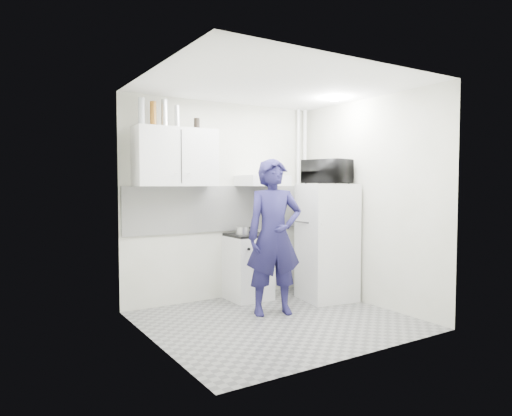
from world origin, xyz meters
TOP-DOWN VIEW (x-y plane):
  - floor at (0.00, 0.00)m, footprint 2.80×2.80m
  - ceiling at (0.00, 0.00)m, footprint 2.80×2.80m
  - wall_back at (0.00, 1.25)m, footprint 2.80×0.00m
  - wall_left at (-1.40, 0.00)m, footprint 0.00×2.60m
  - wall_right at (1.40, 0.00)m, footprint 0.00×2.60m
  - person at (0.13, 0.25)m, footprint 0.76×0.61m
  - stove at (0.22, 1.00)m, footprint 0.52×0.52m
  - fridge at (1.10, 0.44)m, footprint 0.73×0.73m
  - stove_top at (0.22, 1.00)m, footprint 0.50×0.50m
  - saucepan at (0.14, 1.01)m, footprint 0.17×0.17m
  - microwave at (1.10, 0.44)m, footprint 0.66×0.53m
  - bottle_a at (-1.16, 1.07)m, footprint 0.07×0.07m
  - bottle_b at (-1.02, 1.07)m, footprint 0.08×0.08m
  - bottle_c at (-0.89, 1.07)m, footprint 0.08×0.08m
  - bottle_d at (-0.73, 1.07)m, footprint 0.06×0.06m
  - canister_b at (-0.47, 1.07)m, footprint 0.07×0.07m
  - upper_cabinet at (-0.75, 1.07)m, footprint 1.00×0.35m
  - range_hood at (0.45, 1.00)m, footprint 0.60×0.50m
  - backsplash at (0.00, 1.24)m, footprint 2.74×0.03m
  - pipe_a at (1.30, 1.17)m, footprint 0.05×0.05m
  - pipe_b at (1.18, 1.17)m, footprint 0.04×0.04m
  - ceiling_spot_fixture at (1.00, 0.20)m, footprint 0.10×0.10m

SIDE VIEW (x-z plane):
  - floor at x=0.00m, z-range 0.00..0.00m
  - stove at x=0.22m, z-range 0.00..0.84m
  - fridge at x=1.10m, z-range 0.00..1.53m
  - stove_top at x=0.22m, z-range 0.84..0.87m
  - person at x=0.13m, z-range 0.00..1.82m
  - saucepan at x=0.14m, z-range 0.87..0.96m
  - backsplash at x=0.00m, z-range 0.90..1.50m
  - wall_left at x=-1.40m, z-range 0.00..2.60m
  - wall_right at x=1.40m, z-range 0.00..2.60m
  - pipe_a at x=1.30m, z-range 0.00..2.60m
  - pipe_b at x=1.18m, z-range 0.00..2.60m
  - wall_back at x=0.00m, z-range -0.10..2.70m
  - range_hood at x=0.45m, z-range 1.50..1.64m
  - microwave at x=1.10m, z-range 1.53..1.84m
  - upper_cabinet at x=-0.75m, z-range 1.50..2.20m
  - canister_b at x=-0.47m, z-range 2.20..2.34m
  - bottle_d at x=-0.73m, z-range 2.20..2.47m
  - bottle_b at x=-1.02m, z-range 2.20..2.49m
  - bottle_a at x=-1.16m, z-range 2.20..2.52m
  - bottle_c at x=-0.89m, z-range 2.20..2.53m
  - ceiling_spot_fixture at x=1.00m, z-range 2.56..2.58m
  - ceiling at x=0.00m, z-range 2.60..2.60m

